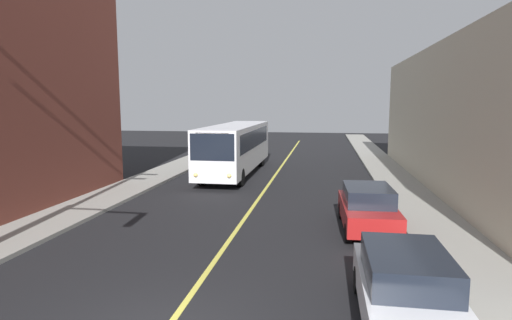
# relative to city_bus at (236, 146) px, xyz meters

# --- Properties ---
(sidewalk_left) EXTENTS (2.50, 90.00, 0.15)m
(sidewalk_left) POSITION_rel_city_bus_xyz_m (-4.65, -9.74, -1.74)
(sidewalk_left) COLOR gray
(sidewalk_left) RESTS_ON ground
(sidewalk_right) EXTENTS (2.50, 90.00, 0.15)m
(sidewalk_right) POSITION_rel_city_bus_xyz_m (9.85, -9.74, -1.74)
(sidewalk_right) COLOR gray
(sidewalk_right) RESTS_ON ground
(lane_stripe_center) EXTENTS (0.16, 60.00, 0.01)m
(lane_stripe_center) POSITION_rel_city_bus_xyz_m (2.60, -4.74, -1.81)
(lane_stripe_center) COLOR #D8CC4C
(lane_stripe_center) RESTS_ON ground
(city_bus) EXTENTS (2.58, 12.16, 3.20)m
(city_bus) POSITION_rel_city_bus_xyz_m (0.00, 0.00, 0.00)
(city_bus) COLOR silver
(city_bus) RESTS_ON ground
(parked_car_white) EXTENTS (1.83, 4.41, 1.62)m
(parked_car_white) POSITION_rel_city_bus_xyz_m (7.40, -18.30, -0.98)
(parked_car_white) COLOR silver
(parked_car_white) RESTS_ON ground
(parked_car_red) EXTENTS (1.95, 4.46, 1.62)m
(parked_car_red) POSITION_rel_city_bus_xyz_m (7.28, -11.50, -0.98)
(parked_car_red) COLOR maroon
(parked_car_red) RESTS_ON ground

